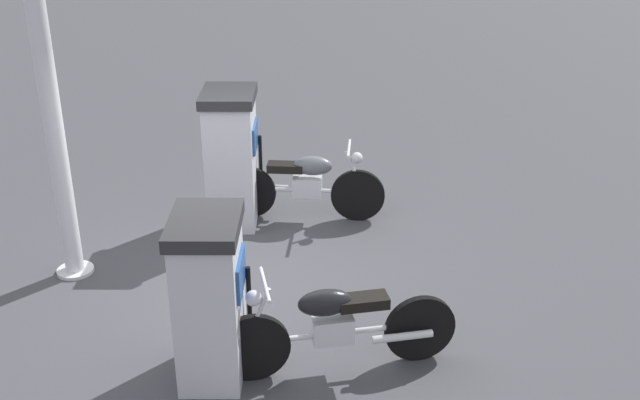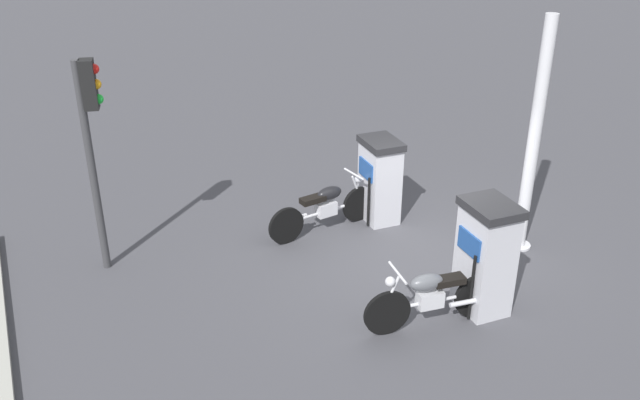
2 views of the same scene
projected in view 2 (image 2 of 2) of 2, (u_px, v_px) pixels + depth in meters
name	position (u px, v px, depth m)	size (l,w,h in m)	color
ground_plane	(414.00, 260.00, 11.06)	(120.00, 120.00, 0.00)	#424247
fuel_pump_near	(380.00, 180.00, 12.03)	(0.66, 0.83, 1.54)	silver
fuel_pump_far	(485.00, 257.00, 9.50)	(0.70, 0.83, 1.69)	silver
motorcycle_near_pump	(325.00, 207.00, 11.76)	(2.15, 0.57, 0.97)	black
motorcycle_far_pump	(431.00, 296.00, 9.28)	(2.02, 0.59, 0.97)	black
roadside_traffic_light	(91.00, 130.00, 9.89)	(0.40, 0.28, 3.36)	#38383A
canopy_support_pole	(533.00, 143.00, 10.66)	(0.40, 0.40, 3.87)	silver
road_edge_kerb	(0.00, 359.00, 8.73)	(0.37, 7.13, 0.12)	#9E9E93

